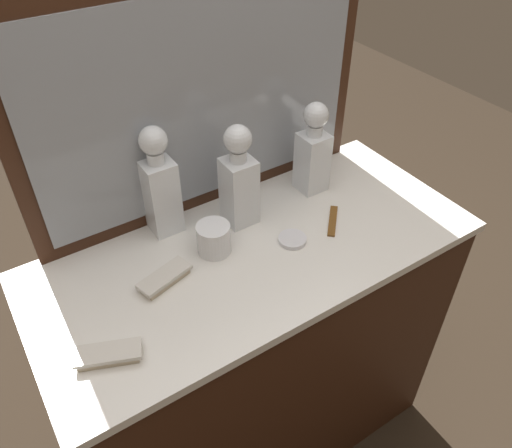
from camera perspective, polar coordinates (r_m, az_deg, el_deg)
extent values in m
plane|color=#2D2319|center=(2.06, 0.00, -22.02)|extent=(6.00, 6.00, 0.00)
cube|color=#381E11|center=(1.67, 0.00, -14.77)|extent=(1.13, 0.51, 0.91)
cube|color=silver|center=(1.32, 0.00, -3.08)|extent=(1.17, 0.53, 0.03)
cube|color=#381E11|center=(1.32, -6.14, 13.65)|extent=(0.97, 0.03, 0.62)
cube|color=gray|center=(1.30, -5.82, 13.42)|extent=(0.89, 0.01, 0.54)
cube|color=white|center=(1.34, -1.92, 3.71)|extent=(0.08, 0.08, 0.19)
cube|color=#9E5619|center=(1.36, -1.88, 2.31)|extent=(0.07, 0.07, 0.11)
cylinder|color=white|center=(1.28, -2.03, 7.73)|extent=(0.04, 0.04, 0.03)
sphere|color=white|center=(1.25, -2.08, 9.58)|extent=(0.07, 0.07, 0.07)
cube|color=white|center=(1.33, -10.63, 3.06)|extent=(0.08, 0.08, 0.21)
cube|color=#9E5619|center=(1.35, -10.46, 1.92)|extent=(0.07, 0.07, 0.14)
cylinder|color=white|center=(1.26, -11.28, 7.39)|extent=(0.04, 0.04, 0.03)
sphere|color=white|center=(1.24, -11.56, 9.23)|extent=(0.07, 0.07, 0.07)
cube|color=white|center=(1.48, 6.35, 6.96)|extent=(0.08, 0.08, 0.18)
cube|color=#9E5619|center=(1.50, 6.25, 5.81)|extent=(0.07, 0.07, 0.11)
cylinder|color=white|center=(1.42, 6.66, 10.49)|extent=(0.04, 0.04, 0.03)
sphere|color=white|center=(1.40, 6.80, 12.15)|extent=(0.07, 0.07, 0.07)
cylinder|color=white|center=(1.28, -4.79, -1.65)|extent=(0.09, 0.09, 0.08)
cylinder|color=silver|center=(1.30, -4.71, -2.77)|extent=(0.08, 0.08, 0.01)
cube|color=#B7A88C|center=(1.24, -10.25, -6.21)|extent=(0.13, 0.08, 0.01)
cube|color=beige|center=(1.23, -10.32, -5.83)|extent=(0.14, 0.09, 0.01)
cube|color=#B7A88C|center=(1.12, -16.28, -14.14)|extent=(0.13, 0.09, 0.01)
cube|color=beige|center=(1.11, -16.40, -13.78)|extent=(0.15, 0.10, 0.01)
cylinder|color=silver|center=(1.33, 4.12, -1.74)|extent=(0.07, 0.07, 0.01)
cube|color=brown|center=(1.40, 8.65, 0.35)|extent=(0.10, 0.11, 0.01)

